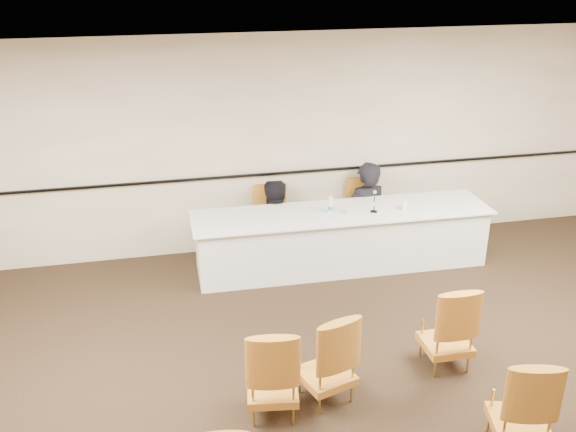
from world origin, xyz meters
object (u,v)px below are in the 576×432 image
(aud_chair_front_mid, at_px, (326,356))
(aud_chair_front_right, at_px, (447,325))
(panel_table, at_px, (342,239))
(microphone, at_px, (374,203))
(panelist_main, at_px, (365,222))
(aud_chair_back_right, at_px, (522,401))
(aud_chair_front_left, at_px, (272,370))
(coffee_cup, at_px, (404,206))
(panelist_main_chair, at_px, (365,214))
(panelist_second_chair, at_px, (272,222))
(drinking_glass, at_px, (348,210))
(panelist_second, at_px, (272,236))
(water_bottle, at_px, (330,204))

(aud_chair_front_mid, xyz_separation_m, aud_chair_front_right, (1.34, 0.24, 0.00))
(panel_table, distance_m, microphone, 0.67)
(microphone, height_order, aud_chair_front_right, microphone)
(panelist_main, bearing_deg, aud_chair_back_right, 78.32)
(aud_chair_front_left, distance_m, aud_chair_back_right, 2.16)
(coffee_cup, height_order, aud_chair_front_left, aud_chair_front_left)
(aud_chair_front_right, bearing_deg, aud_chair_front_mid, -169.57)
(panelist_main_chair, xyz_separation_m, panelist_second_chair, (-1.35, 0.02, 0.00))
(aud_chair_front_left, bearing_deg, aud_chair_back_right, -15.36)
(panelist_second_chair, xyz_separation_m, drinking_glass, (0.88, -0.68, 0.37))
(coffee_cup, bearing_deg, aud_chair_front_mid, -125.31)
(aud_chair_front_left, bearing_deg, panelist_second, 87.38)
(panelist_main, height_order, aud_chair_back_right, panelist_main)
(panelist_second, distance_m, water_bottle, 1.10)
(panelist_second_chair, distance_m, aud_chair_front_right, 3.20)
(panelist_main_chair, bearing_deg, microphone, -99.74)
(panel_table, distance_m, water_bottle, 0.54)
(aud_chair_front_right, bearing_deg, water_bottle, 103.44)
(panelist_second_chair, height_order, drinking_glass, panelist_second_chair)
(panelist_second, bearing_deg, aud_chair_front_mid, 73.92)
(aud_chair_front_left, xyz_separation_m, aud_chair_front_mid, (0.54, 0.10, 0.00))
(aud_chair_front_mid, distance_m, aud_chair_front_right, 1.36)
(microphone, relative_size, water_bottle, 1.10)
(water_bottle, xyz_separation_m, drinking_glass, (0.22, -0.09, -0.07))
(panel_table, bearing_deg, drinking_glass, -59.64)
(water_bottle, xyz_separation_m, aud_chair_front_mid, (-0.78, -2.61, -0.44))
(panelist_main, xyz_separation_m, drinking_glass, (-0.47, -0.66, 0.49))
(panel_table, xyz_separation_m, coffee_cup, (0.81, -0.13, 0.46))
(panelist_main_chair, xyz_separation_m, coffee_cup, (0.29, -0.70, 0.38))
(water_bottle, relative_size, aud_chair_front_left, 0.25)
(panelist_second_chair, bearing_deg, aud_chair_front_right, -66.70)
(aud_chair_front_left, relative_size, aud_chair_front_right, 1.00)
(panel_table, relative_size, water_bottle, 16.70)
(microphone, bearing_deg, panel_table, -175.75)
(panelist_main_chair, distance_m, panelist_second, 1.36)
(panel_table, distance_m, panelist_second_chair, 1.02)
(panelist_second, xyz_separation_m, panelist_second_chair, (0.00, 0.00, 0.22))
(coffee_cup, height_order, aud_chair_front_mid, aud_chair_front_mid)
(microphone, relative_size, coffee_cup, 2.05)
(panelist_second_chair, xyz_separation_m, microphone, (1.22, -0.71, 0.45))
(panel_table, bearing_deg, panelist_second, 145.25)
(aud_chair_front_right, height_order, aud_chair_back_right, same)
(water_bottle, relative_size, aud_chair_back_right, 0.25)
(drinking_glass, xyz_separation_m, aud_chair_back_right, (0.44, -3.50, -0.37))
(water_bottle, relative_size, drinking_glass, 2.37)
(panelist_main_chair, height_order, aud_chair_front_mid, same)
(panel_table, relative_size, panelist_main_chair, 4.16)
(panel_table, relative_size, aud_chair_front_left, 4.16)
(panelist_second, bearing_deg, aud_chair_front_right, 98.45)
(microphone, xyz_separation_m, aud_chair_front_left, (-1.88, -2.60, -0.45))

